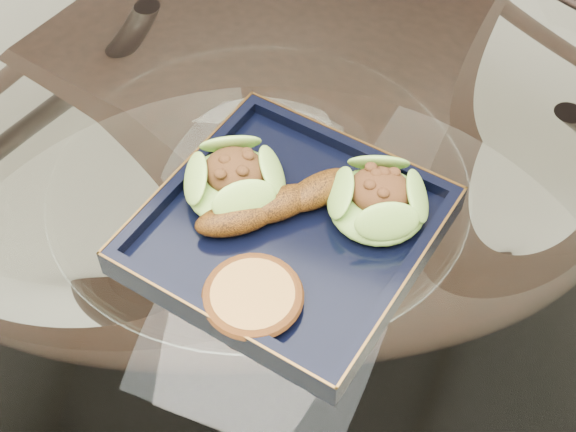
% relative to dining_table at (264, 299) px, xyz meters
% --- Properties ---
extents(dining_table, '(1.13, 1.13, 0.77)m').
position_rel_dining_table_xyz_m(dining_table, '(0.00, 0.00, 0.00)').
color(dining_table, white).
rests_on(dining_table, ground).
extents(dining_chair, '(0.51, 0.51, 0.99)m').
position_rel_dining_table_xyz_m(dining_chair, '(-0.14, 0.48, -0.04)').
color(dining_chair, black).
rests_on(dining_chair, ground).
extents(navy_plate, '(0.32, 0.32, 0.02)m').
position_rel_dining_table_xyz_m(navy_plate, '(0.04, -0.02, 0.17)').
color(navy_plate, black).
rests_on(navy_plate, dining_table).
extents(lettuce_wrap_left, '(0.12, 0.12, 0.04)m').
position_rel_dining_table_xyz_m(lettuce_wrap_left, '(-0.03, 0.00, 0.20)').
color(lettuce_wrap_left, '#5C922A').
rests_on(lettuce_wrap_left, navy_plate).
extents(lettuce_wrap_right, '(0.10, 0.10, 0.04)m').
position_rel_dining_table_xyz_m(lettuce_wrap_right, '(0.12, 0.03, 0.20)').
color(lettuce_wrap_right, '#5C912A').
rests_on(lettuce_wrap_right, navy_plate).
extents(roasted_plantain, '(0.14, 0.15, 0.03)m').
position_rel_dining_table_xyz_m(roasted_plantain, '(0.02, -0.01, 0.20)').
color(roasted_plantain, '#5F330A').
rests_on(roasted_plantain, navy_plate).
extents(crumb_patty, '(0.10, 0.10, 0.02)m').
position_rel_dining_table_xyz_m(crumb_patty, '(0.04, -0.11, 0.19)').
color(crumb_patty, '#B67A3C').
rests_on(crumb_patty, navy_plate).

